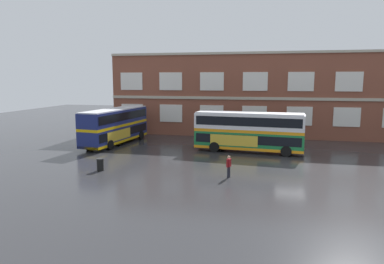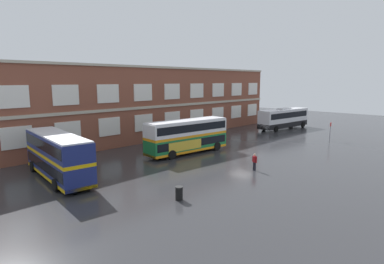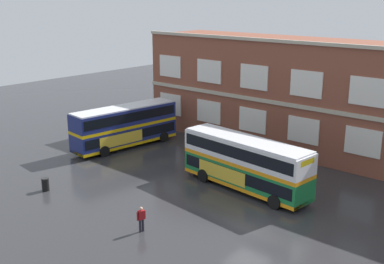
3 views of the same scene
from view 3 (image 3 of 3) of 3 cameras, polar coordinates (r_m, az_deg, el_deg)
The scene contains 6 objects.
ground_plane at distance 33.66m, azimuth 8.62°, elevation -9.95°, with size 120.00×120.00×0.00m, color #2B2B2D.
brick_terminal_building at distance 45.16m, azimuth 21.74°, elevation 2.83°, with size 49.07×8.19×10.79m.
double_decker_near at distance 48.05m, azimuth -7.92°, elevation 0.74°, with size 3.81×11.22×4.07m.
double_decker_middle at distance 37.35m, azimuth 6.33°, elevation -3.64°, with size 11.20×3.66×4.07m.
waiting_passenger at distance 31.24m, azimuth -6.01°, elevation -10.08°, with size 0.34×0.64×1.70m.
station_litter_bin at distance 39.06m, azimuth -16.94°, elevation -5.93°, with size 0.60×0.60×1.03m.
Camera 3 is at (15.96, -23.83, 14.55)m, focal length 45.14 mm.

